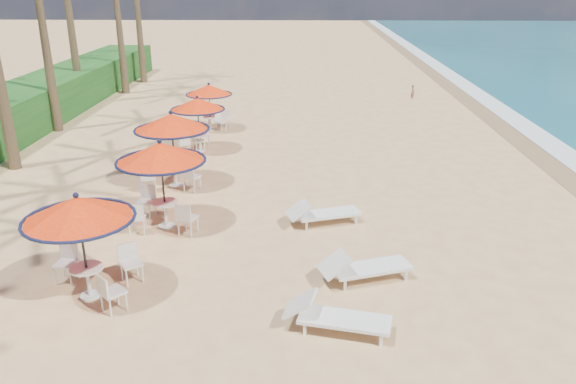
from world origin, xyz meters
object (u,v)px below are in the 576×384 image
object	(u,v)px
station_2	(171,129)
lounger_mid	(363,267)
station_4	(211,95)
station_0	(82,221)
lounger_far	(321,213)
station_1	(160,164)
station_3	(197,111)
lounger_near	(334,316)

from	to	relation	value
station_2	lounger_mid	bearing A→B (deg)	-47.06
station_2	station_4	size ratio (longest dim) A/B	1.18
station_0	station_2	distance (m)	6.78
station_0	lounger_far	size ratio (longest dim) A/B	1.11
station_0	lounger_far	xyz separation A→B (m)	(5.05, 3.87, -1.41)
station_1	lounger_far	xyz separation A→B (m)	(4.32, 0.28, -1.48)
station_1	station_4	size ratio (longest dim) A/B	1.18
station_0	station_1	bearing A→B (deg)	78.43
station_0	station_2	size ratio (longest dim) A/B	0.96
station_0	station_3	world-z (taller)	station_0
station_2	lounger_near	distance (m)	9.42
station_2	lounger_far	distance (m)	5.75
lounger_far	station_0	bearing A→B (deg)	-161.01
lounger_near	station_2	bearing A→B (deg)	133.44
station_0	lounger_near	xyz separation A→B (m)	(5.16, -1.17, -1.41)
station_1	lounger_near	xyz separation A→B (m)	(4.42, -4.76, -1.48)
station_1	lounger_near	size ratio (longest dim) A/B	1.16
lounger_near	lounger_far	distance (m)	5.04
station_2	station_3	xyz separation A→B (m)	(0.08, 4.00, -0.31)
station_2	lounger_near	bearing A→B (deg)	-58.70
station_2	lounger_far	xyz separation A→B (m)	(4.72, -2.89, -1.57)
lounger_mid	lounger_far	distance (m)	3.21
lounger_near	lounger_far	xyz separation A→B (m)	(-0.11, 5.04, -0.00)
station_0	station_4	world-z (taller)	station_0
station_4	lounger_near	xyz separation A→B (m)	(4.74, -15.18, -1.21)
lounger_mid	lounger_near	bearing A→B (deg)	-129.61
station_1	station_0	bearing A→B (deg)	-101.57
station_2	station_4	bearing A→B (deg)	89.31
station_2	lounger_mid	world-z (taller)	station_2
lounger_near	lounger_mid	size ratio (longest dim) A/B	0.97
station_0	station_4	size ratio (longest dim) A/B	1.13
station_3	lounger_near	world-z (taller)	station_3
station_1	station_4	xyz separation A→B (m)	(-0.31, 10.42, -0.27)
station_1	lounger_near	distance (m)	6.67
station_2	station_3	world-z (taller)	station_2
station_3	lounger_far	size ratio (longest dim) A/B	1.02
station_4	lounger_near	size ratio (longest dim) A/B	0.99
station_4	lounger_mid	size ratio (longest dim) A/B	0.96
station_0	station_4	xyz separation A→B (m)	(0.42, 14.01, -0.20)
station_0	station_3	distance (m)	10.77
station_1	station_4	bearing A→B (deg)	91.72
station_2	lounger_far	bearing A→B (deg)	-31.51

